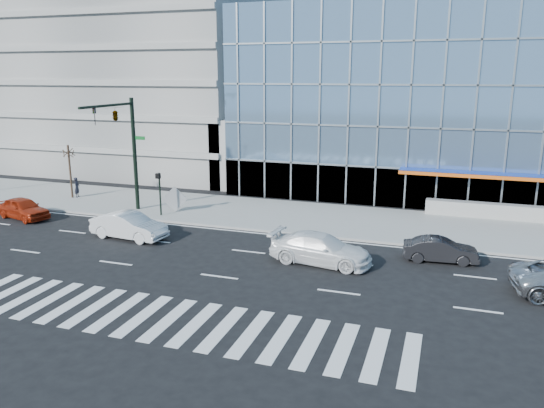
{
  "coord_description": "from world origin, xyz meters",
  "views": [
    {
      "loc": [
        10.36,
        -26.45,
        9.75
      ],
      "look_at": [
        0.39,
        3.0,
        2.1
      ],
      "focal_mm": 35.0,
      "sensor_mm": 36.0,
      "label": 1
    }
  ],
  "objects_px": {
    "street_tree_near": "(68,152)",
    "tilted_panel": "(175,199)",
    "pedestrian": "(77,187)",
    "red_sedan": "(23,208)",
    "ped_signal_post": "(159,187)",
    "white_suv": "(321,249)",
    "dark_sedan": "(441,250)",
    "traffic_signal": "(121,128)",
    "white_sedan": "(129,226)"
  },
  "relations": [
    {
      "from": "street_tree_near",
      "to": "tilted_panel",
      "type": "distance_m",
      "value": 10.43
    },
    {
      "from": "pedestrian",
      "to": "tilted_panel",
      "type": "distance_m",
      "value": 9.81
    },
    {
      "from": "street_tree_near",
      "to": "red_sedan",
      "type": "relative_size",
      "value": 0.98
    },
    {
      "from": "ped_signal_post",
      "to": "pedestrian",
      "type": "relative_size",
      "value": 1.89
    },
    {
      "from": "red_sedan",
      "to": "tilted_panel",
      "type": "xyz_separation_m",
      "value": [
        9.28,
        4.58,
        0.34
      ]
    },
    {
      "from": "white_suv",
      "to": "ped_signal_post",
      "type": "bearing_deg",
      "value": 72.97
    },
    {
      "from": "dark_sedan",
      "to": "tilted_panel",
      "type": "distance_m",
      "value": 18.82
    },
    {
      "from": "dark_sedan",
      "to": "ped_signal_post",
      "type": "bearing_deg",
      "value": 74.69
    },
    {
      "from": "ped_signal_post",
      "to": "dark_sedan",
      "type": "bearing_deg",
      "value": -9.5
    },
    {
      "from": "traffic_signal",
      "to": "white_suv",
      "type": "relative_size",
      "value": 1.47
    },
    {
      "from": "street_tree_near",
      "to": "white_suv",
      "type": "xyz_separation_m",
      "value": [
        22.28,
        -8.0,
        -2.99
      ]
    },
    {
      "from": "traffic_signal",
      "to": "dark_sedan",
      "type": "xyz_separation_m",
      "value": [
        21.28,
        -2.77,
        -5.52
      ]
    },
    {
      "from": "traffic_signal",
      "to": "white_sedan",
      "type": "bearing_deg",
      "value": -54.74
    },
    {
      "from": "white_sedan",
      "to": "dark_sedan",
      "type": "xyz_separation_m",
      "value": [
        18.07,
        1.77,
        -0.15
      ]
    },
    {
      "from": "pedestrian",
      "to": "ped_signal_post",
      "type": "bearing_deg",
      "value": -121.11
    },
    {
      "from": "traffic_signal",
      "to": "red_sedan",
      "type": "xyz_separation_m",
      "value": [
        -6.3,
        -2.98,
        -5.43
      ]
    },
    {
      "from": "traffic_signal",
      "to": "ped_signal_post",
      "type": "distance_m",
      "value": 4.75
    },
    {
      "from": "tilted_panel",
      "to": "white_sedan",
      "type": "bearing_deg",
      "value": -105.48
    },
    {
      "from": "white_sedan",
      "to": "tilted_panel",
      "type": "bearing_deg",
      "value": 7.93
    },
    {
      "from": "red_sedan",
      "to": "pedestrian",
      "type": "distance_m",
      "value": 6.18
    },
    {
      "from": "traffic_signal",
      "to": "white_suv",
      "type": "bearing_deg",
      "value": -18.36
    },
    {
      "from": "street_tree_near",
      "to": "dark_sedan",
      "type": "bearing_deg",
      "value": -11.4
    },
    {
      "from": "dark_sedan",
      "to": "pedestrian",
      "type": "bearing_deg",
      "value": 72.17
    },
    {
      "from": "ped_signal_post",
      "to": "white_sedan",
      "type": "relative_size",
      "value": 0.62
    },
    {
      "from": "white_sedan",
      "to": "ped_signal_post",
      "type": "bearing_deg",
      "value": 14.03
    },
    {
      "from": "traffic_signal",
      "to": "white_suv",
      "type": "height_order",
      "value": "traffic_signal"
    },
    {
      "from": "pedestrian",
      "to": "street_tree_near",
      "type": "bearing_deg",
      "value": 116.55
    },
    {
      "from": "traffic_signal",
      "to": "white_suv",
      "type": "distance_m",
      "value": 16.97
    },
    {
      "from": "street_tree_near",
      "to": "pedestrian",
      "type": "distance_m",
      "value": 2.86
    },
    {
      "from": "red_sedan",
      "to": "pedestrian",
      "type": "xyz_separation_m",
      "value": [
        -0.4,
        6.17,
        0.21
      ]
    },
    {
      "from": "pedestrian",
      "to": "red_sedan",
      "type": "bearing_deg",
      "value": 169.6
    },
    {
      "from": "red_sedan",
      "to": "traffic_signal",
      "type": "bearing_deg",
      "value": -49.85
    },
    {
      "from": "white_sedan",
      "to": "red_sedan",
      "type": "bearing_deg",
      "value": 86.47
    },
    {
      "from": "ped_signal_post",
      "to": "red_sedan",
      "type": "relative_size",
      "value": 0.7
    },
    {
      "from": "ped_signal_post",
      "to": "street_tree_near",
      "type": "xyz_separation_m",
      "value": [
        -9.5,
        2.56,
        1.64
      ]
    },
    {
      "from": "white_sedan",
      "to": "pedestrian",
      "type": "xyz_separation_m",
      "value": [
        -9.91,
        7.73,
        0.15
      ]
    },
    {
      "from": "white_suv",
      "to": "dark_sedan",
      "type": "height_order",
      "value": "white_suv"
    },
    {
      "from": "traffic_signal",
      "to": "tilted_panel",
      "type": "xyz_separation_m",
      "value": [
        2.98,
        1.6,
        -5.1
      ]
    },
    {
      "from": "tilted_panel",
      "to": "street_tree_near",
      "type": "bearing_deg",
      "value": 154.8
    },
    {
      "from": "traffic_signal",
      "to": "white_suv",
      "type": "xyz_separation_m",
      "value": [
        15.28,
        -5.07,
        -5.37
      ]
    },
    {
      "from": "traffic_signal",
      "to": "white_sedan",
      "type": "distance_m",
      "value": 7.73
    },
    {
      "from": "white_suv",
      "to": "tilted_panel",
      "type": "relative_size",
      "value": 4.19
    },
    {
      "from": "tilted_panel",
      "to": "pedestrian",
      "type": "bearing_deg",
      "value": 153.06
    },
    {
      "from": "traffic_signal",
      "to": "street_tree_near",
      "type": "xyz_separation_m",
      "value": [
        -7.0,
        2.93,
        -2.39
      ]
    },
    {
      "from": "traffic_signal",
      "to": "dark_sedan",
      "type": "bearing_deg",
      "value": -7.42
    },
    {
      "from": "white_suv",
      "to": "pedestrian",
      "type": "height_order",
      "value": "pedestrian"
    },
    {
      "from": "traffic_signal",
      "to": "ped_signal_post",
      "type": "bearing_deg",
      "value": 8.52
    },
    {
      "from": "street_tree_near",
      "to": "ped_signal_post",
      "type": "bearing_deg",
      "value": -15.06
    },
    {
      "from": "white_suv",
      "to": "red_sedan",
      "type": "bearing_deg",
      "value": 90.5
    },
    {
      "from": "white_sedan",
      "to": "red_sedan",
      "type": "height_order",
      "value": "white_sedan"
    }
  ]
}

